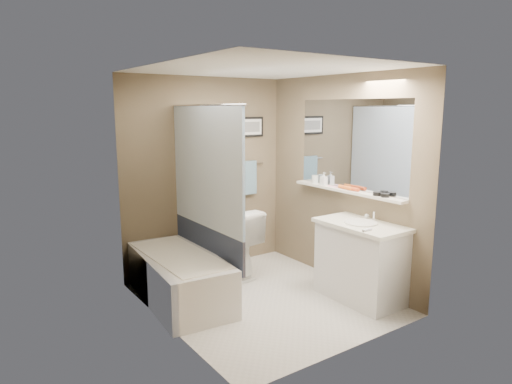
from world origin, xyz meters
TOP-DOWN VIEW (x-y plane):
  - ground at (0.00, 0.00)m, footprint 2.50×2.50m
  - ceiling at (0.00, 0.00)m, footprint 2.20×2.50m
  - wall_back at (0.00, 1.23)m, footprint 2.20×0.04m
  - wall_front at (0.00, -1.23)m, footprint 2.20×0.04m
  - wall_left at (-1.08, 0.00)m, footprint 0.04×2.50m
  - wall_right at (1.08, 0.00)m, footprint 0.04×2.50m
  - tile_surround at (-1.09, 0.50)m, footprint 0.02×1.55m
  - curtain_rod at (-0.40, 0.50)m, footprint 0.02×1.55m
  - curtain_upper at (-0.40, 0.50)m, footprint 0.03×1.45m
  - curtain_lower at (-0.40, 0.50)m, footprint 0.03×1.45m
  - mirror at (1.09, -0.15)m, footprint 0.02×1.60m
  - shelf at (1.04, -0.15)m, footprint 0.12×1.60m
  - towel_bar at (0.55, 1.22)m, footprint 0.60×0.02m
  - towel at (0.55, 1.20)m, footprint 0.34×0.05m
  - art_frame at (0.55, 1.23)m, footprint 0.62×0.02m
  - art_mat at (0.55, 1.22)m, footprint 0.56×0.00m
  - art_image at (0.55, 1.22)m, footprint 0.50×0.00m
  - door at (0.55, -1.24)m, footprint 0.80×0.02m
  - door_handle at (0.22, -1.19)m, footprint 0.10×0.02m
  - bathtub at (-0.75, 0.49)m, footprint 0.83×1.56m
  - tub_rim at (-0.75, 0.49)m, footprint 0.56×1.36m
  - toilet at (0.07, 0.83)m, footprint 0.59×0.88m
  - vanity at (0.85, -0.57)m, footprint 0.50×0.90m
  - countertop at (0.84, -0.57)m, footprint 0.54×0.96m
  - sink_basin at (0.83, -0.57)m, footprint 0.34×0.34m
  - faucet_spout at (1.03, -0.57)m, footprint 0.02×0.02m
  - faucet_knob at (1.03, -0.47)m, footprint 0.05×0.05m
  - candle_bowl_near at (1.04, -0.70)m, footprint 0.09×0.09m
  - candle_bowl_far at (1.04, -0.60)m, footprint 0.09×0.09m
  - hair_brush_front at (1.04, -0.23)m, footprint 0.04×0.22m
  - hair_brush_back at (1.04, -0.14)m, footprint 0.06×0.22m
  - pink_comb at (1.04, 0.06)m, footprint 0.04×0.16m
  - glass_jar at (1.04, 0.37)m, footprint 0.08×0.08m
  - soap_bottle at (1.04, 0.22)m, footprint 0.07×0.07m

SIDE VIEW (x-z plane):
  - ground at x=0.00m, z-range 0.00..0.00m
  - bathtub at x=-0.75m, z-range 0.00..0.50m
  - vanity at x=0.85m, z-range 0.00..0.80m
  - toilet at x=0.07m, z-range 0.00..0.84m
  - tub_rim at x=-0.75m, z-range 0.49..0.51m
  - curtain_lower at x=-0.40m, z-range 0.40..0.76m
  - countertop at x=0.84m, z-range 0.80..0.84m
  - sink_basin at x=0.83m, z-range 0.84..0.86m
  - faucet_knob at x=1.03m, z-range 0.84..0.90m
  - faucet_spout at x=1.03m, z-range 0.84..0.94m
  - tile_surround at x=-1.09m, z-range 0.00..2.00m
  - door at x=0.55m, z-range 0.00..2.00m
  - door_handle at x=0.22m, z-range 0.99..1.01m
  - shelf at x=1.04m, z-range 1.09..1.11m
  - pink_comb at x=1.04m, z-range 1.11..1.12m
  - towel at x=0.55m, z-range 0.90..1.34m
  - candle_bowl_near at x=1.04m, z-range 1.11..1.16m
  - candle_bowl_far at x=1.04m, z-range 1.11..1.16m
  - hair_brush_front at x=1.04m, z-range 1.12..1.16m
  - hair_brush_back at x=1.04m, z-range 1.12..1.16m
  - glass_jar at x=1.04m, z-range 1.11..1.22m
  - soap_bottle at x=1.04m, z-range 1.11..1.27m
  - wall_back at x=0.00m, z-range 0.00..2.40m
  - wall_front at x=0.00m, z-range 0.00..2.40m
  - wall_left at x=-1.08m, z-range 0.00..2.40m
  - wall_right at x=1.08m, z-range 0.00..2.40m
  - towel_bar at x=0.55m, z-range 1.29..1.31m
  - curtain_upper at x=-0.40m, z-range 0.76..2.04m
  - mirror at x=1.09m, z-range 1.12..2.12m
  - art_frame at x=0.55m, z-range 1.65..1.91m
  - art_mat at x=0.55m, z-range 1.68..1.88m
  - art_image at x=0.55m, z-range 1.72..1.84m
  - curtain_rod at x=-0.40m, z-range 2.04..2.06m
  - ceiling at x=0.00m, z-range 2.36..2.40m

